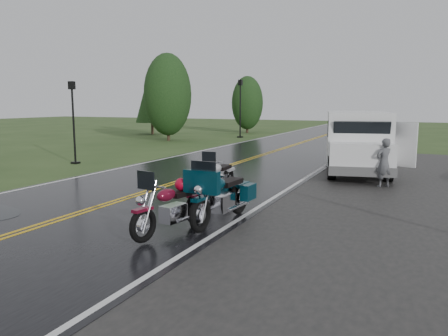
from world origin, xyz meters
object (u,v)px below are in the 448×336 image
motorcycle_red (143,211)px  person_at_van (384,164)px  lamp_post_far_left (240,109)px  motorcycle_teal (200,200)px  van_white (333,146)px  lamp_post_near_left (74,123)px  motorcycle_silver (208,179)px

motorcycle_red → person_at_van: person_at_van is taller
lamp_post_far_left → person_at_van: bearing=-54.7°
motorcycle_teal → person_at_van: 7.64m
person_at_van → lamp_post_far_left: (-12.14, 17.16, 1.50)m
van_white → lamp_post_near_left: size_ratio=1.67×
motorcycle_teal → motorcycle_silver: 3.06m
motorcycle_teal → lamp_post_far_left: size_ratio=0.55×
motorcycle_silver → lamp_post_far_left: bearing=106.8°
van_white → motorcycle_silver: bearing=-128.3°
person_at_van → lamp_post_near_left: size_ratio=0.42×
motorcycle_teal → lamp_post_far_left: lamp_post_far_left is taller
lamp_post_near_left → lamp_post_far_left: bearing=86.7°
motorcycle_silver → lamp_post_far_left: size_ratio=0.49×
lamp_post_near_left → lamp_post_far_left: (0.99, 16.98, 0.43)m
van_white → person_at_van: (1.77, -0.66, -0.43)m
motorcycle_red → lamp_post_far_left: 26.67m
motorcycle_teal → person_at_van: person_at_van is taller
motorcycle_teal → person_at_van: (2.96, 7.04, 0.04)m
motorcycle_silver → person_at_van: 5.98m
motorcycle_red → person_at_van: (3.65, 8.08, 0.11)m
motorcycle_silver → person_at_van: (4.21, 4.24, 0.13)m
lamp_post_far_left → motorcycle_red: bearing=-71.4°
motorcycle_teal → lamp_post_near_left: lamp_post_near_left is taller
motorcycle_teal → van_white: 7.81m
motorcycle_red → van_white: size_ratio=0.37×
motorcycle_red → person_at_van: bearing=74.9°
van_white → person_at_van: van_white is taller
lamp_post_near_left → lamp_post_far_left: 17.01m
motorcycle_red → motorcycle_silver: 3.88m
motorcycle_silver → van_white: (2.44, 4.91, 0.56)m
motorcycle_silver → van_white: size_ratio=0.36×
van_white → person_at_van: size_ratio=3.94×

